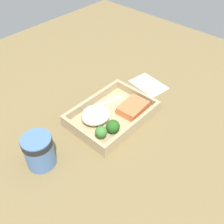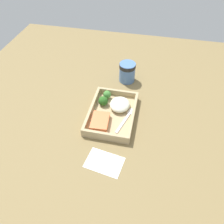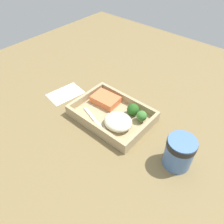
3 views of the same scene
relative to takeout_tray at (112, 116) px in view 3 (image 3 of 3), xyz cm
name	(u,v)px [view 3 (image 3 of 3)]	position (x,y,z in cm)	size (l,w,h in cm)	color
ground_plane	(112,119)	(0.00, 0.00, -1.60)	(160.00, 160.00, 2.00)	olive
takeout_tray	(112,116)	(0.00, 0.00, 0.00)	(27.76, 19.79, 1.20)	tan
tray_rim	(112,112)	(0.00, 0.00, 2.07)	(27.76, 19.79, 2.94)	tan
salmon_fillet	(106,100)	(-6.54, 3.75, 1.97)	(10.00, 7.14, 2.74)	#E77543
mashed_potatoes	(118,122)	(4.98, -2.56, 2.49)	(9.96, 9.05, 3.79)	beige
broccoli_floret_1	(133,110)	(5.36, 5.28, 2.78)	(4.38, 4.38, 4.42)	#799A5B
broccoli_floret_2	(142,116)	(9.69, 4.40, 3.05)	(3.73, 3.73, 4.41)	#759B50
fork	(97,122)	(-1.46, -6.47, 0.82)	(15.59, 6.22, 0.44)	silver
paper_cup	(179,151)	(27.21, -2.18, 5.10)	(8.37, 8.37, 10.19)	#4F77B4
receipt_slip	(65,94)	(-23.63, -2.11, -0.48)	(9.17, 13.58, 0.24)	white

